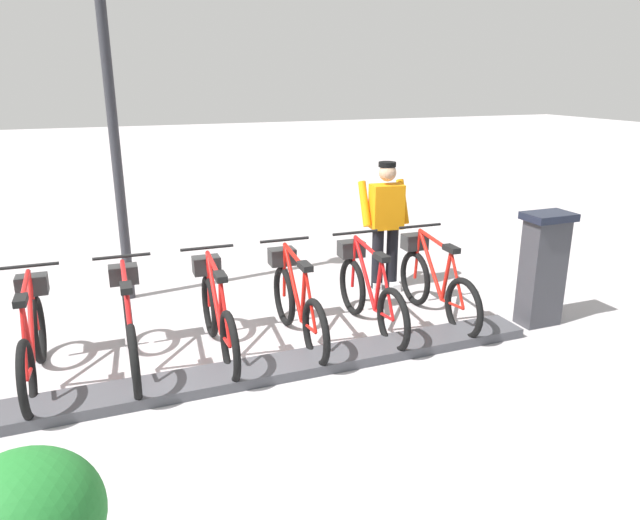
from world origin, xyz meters
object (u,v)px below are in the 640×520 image
payment_kiosk (543,267)px  bike_docked_1 (369,292)px  lamp_post (107,64)px  bike_docked_3 (217,313)px  bike_docked_2 (296,302)px  bike_docked_4 (130,326)px  worker_near_rack (386,221)px  bike_docked_0 (434,282)px  bike_docked_5 (32,339)px

payment_kiosk → bike_docked_1: size_ratio=0.74×
lamp_post → bike_docked_3: bearing=-159.7°
payment_kiosk → lamp_post: lamp_post is taller
bike_docked_1 → bike_docked_2: 0.83m
bike_docked_1 → bike_docked_3: (0.00, 1.67, 0.00)m
bike_docked_1 → bike_docked_4: size_ratio=1.00×
bike_docked_2 → bike_docked_4: same height
payment_kiosk → worker_near_rack: size_ratio=0.77×
payment_kiosk → bike_docked_2: (0.57, 2.68, -0.24)m
payment_kiosk → bike_docked_2: payment_kiosk is taller
bike_docked_2 → bike_docked_3: size_ratio=1.00×
payment_kiosk → bike_docked_4: size_ratio=0.74×
bike_docked_3 → bike_docked_4: size_ratio=1.00×
bike_docked_0 → worker_near_rack: bearing=4.0°
bike_docked_0 → bike_docked_3: same height
bike_docked_2 → worker_near_rack: (1.09, -1.59, 0.48)m
bike_docked_0 → lamp_post: bearing=58.9°
bike_docked_1 → bike_docked_3: bearing=90.0°
worker_near_rack → bike_docked_5: bearing=104.9°
bike_docked_4 → bike_docked_5: (0.00, 0.83, 0.00)m
bike_docked_1 → bike_docked_5: size_ratio=1.00×
bike_docked_3 → bike_docked_5: bearing=90.0°
payment_kiosk → bike_docked_0: size_ratio=0.74×
bike_docked_4 → bike_docked_5: bearing=90.0°
bike_docked_5 → lamp_post: bearing=-26.0°
bike_docked_3 → worker_near_rack: size_ratio=1.04×
payment_kiosk → bike_docked_3: size_ratio=0.74×
bike_docked_2 → bike_docked_4: 1.67m
payment_kiosk → bike_docked_3: bearing=80.8°
bike_docked_2 → bike_docked_1: bearing=-90.0°
bike_docked_3 → bike_docked_5: size_ratio=1.00×
bike_docked_1 → bike_docked_3: 1.67m
bike_docked_0 → bike_docked_4: size_ratio=1.00×
bike_docked_4 → bike_docked_5: size_ratio=1.00×
bike_docked_3 → bike_docked_5: same height
bike_docked_5 → lamp_post: size_ratio=0.40×
payment_kiosk → bike_docked_1: (0.57, 1.84, -0.24)m
bike_docked_3 → bike_docked_1: bearing=-90.0°
bike_docked_4 → lamp_post: lamp_post is taller
bike_docked_4 → payment_kiosk: bearing=-97.5°
bike_docked_2 → bike_docked_0: bearing=-90.0°
bike_docked_5 → worker_near_rack: worker_near_rack is taller
bike_docked_0 → payment_kiosk: bearing=-119.5°
bike_docked_4 → worker_near_rack: bearing=-71.5°
bike_docked_2 → worker_near_rack: worker_near_rack is taller
bike_docked_0 → bike_docked_1: same height
bike_docked_2 → bike_docked_3: (0.00, 0.83, 0.00)m
bike_docked_0 → bike_docked_4: bearing=90.0°
bike_docked_4 → bike_docked_1: bearing=-90.0°
bike_docked_1 → bike_docked_5: same height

